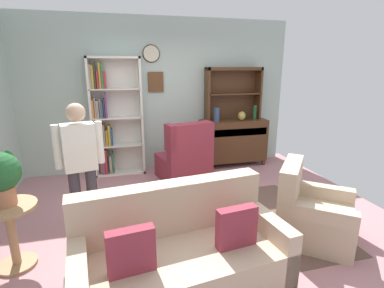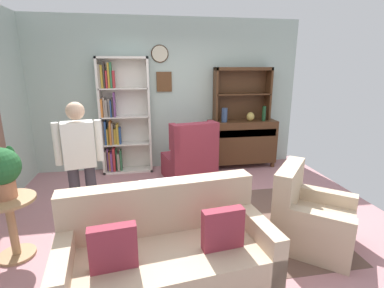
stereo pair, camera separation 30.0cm
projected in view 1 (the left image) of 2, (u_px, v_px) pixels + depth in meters
name	position (u px, v px, depth m)	size (l,w,h in m)	color
ground_plane	(188.00, 218.00, 3.79)	(5.40, 4.60, 0.02)	#B27A7F
wall_back	(161.00, 95.00, 5.41)	(5.00, 0.09, 2.80)	#ADC1B7
area_rug	(210.00, 227.00, 3.56)	(2.95, 1.96, 0.01)	brown
bookshelf	(112.00, 121.00, 5.12)	(0.90, 0.30, 2.10)	silver
sideboard	(233.00, 140.00, 5.73)	(1.30, 0.45, 0.92)	#4C2D19
sideboard_hutch	(233.00, 86.00, 5.55)	(1.10, 0.26, 1.00)	#4C2D19
vase_tall	(217.00, 115.00, 5.42)	(0.11, 0.11, 0.26)	#33476B
vase_round	(242.00, 116.00, 5.57)	(0.15, 0.15, 0.17)	tan
bottle_wine	(255.00, 113.00, 5.59)	(0.07, 0.07, 0.28)	#194223
couch_floral	(181.00, 256.00, 2.53)	(1.89, 1.07, 0.90)	#C6AD8E
armchair_floral	(311.00, 215.00, 3.28)	(1.08, 1.08, 0.88)	#C6AD8E
wingback_chair	(185.00, 159.00, 4.95)	(0.93, 0.95, 1.05)	maroon
plant_stand	(11.00, 229.00, 2.78)	(0.52, 0.52, 0.66)	#A87F56
potted_plant_large	(0.00, 175.00, 2.66)	(0.38, 0.38, 0.52)	#AD6B4C
person_reading	(81.00, 162.00, 3.18)	(0.52, 0.27, 1.56)	#38333D
coffee_table	(186.00, 200.00, 3.49)	(0.80, 0.50, 0.42)	#4C2D19
book_stack	(181.00, 195.00, 3.39)	(0.21, 0.16, 0.09)	#CC7233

